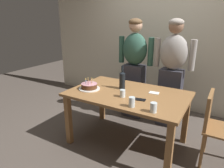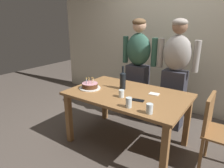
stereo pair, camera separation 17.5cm
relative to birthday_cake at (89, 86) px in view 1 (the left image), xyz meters
name	(u,v)px [view 1 (the left image)]	position (x,y,z in m)	size (l,w,h in m)	color
ground_plane	(127,142)	(0.52, 0.14, -0.78)	(10.00, 10.00, 0.00)	#564C44
back_wall	(166,39)	(0.52, 1.69, 0.52)	(5.20, 0.10, 2.60)	beige
dining_table	(128,100)	(0.52, 0.14, -0.13)	(1.50, 0.96, 0.74)	olive
birthday_cake	(89,86)	(0.00, 0.00, 0.00)	(0.29, 0.29, 0.15)	white
water_glass_near	(153,107)	(0.99, -0.23, 0.02)	(0.07, 0.07, 0.10)	silver
water_glass_far	(132,102)	(0.74, -0.23, 0.02)	(0.07, 0.07, 0.11)	silver
water_glass_side	(123,93)	(0.52, -0.02, 0.01)	(0.07, 0.07, 0.09)	silver
wine_bottle	(122,80)	(0.38, 0.24, 0.09)	(0.08, 0.08, 0.32)	black
cell_phone	(139,99)	(0.74, 0.00, -0.03)	(0.14, 0.07, 0.01)	black
napkin_stack	(154,93)	(0.81, 0.30, -0.03)	(0.12, 0.09, 0.01)	white
person_man_bearded	(134,68)	(0.23, 0.94, 0.10)	(0.61, 0.27, 1.66)	#33333D
person_woman_cardigan	(172,73)	(0.86, 0.94, 0.10)	(0.61, 0.27, 1.66)	#33333D
dining_chair	(216,124)	(1.56, 0.28, -0.26)	(0.42, 0.42, 0.87)	olive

